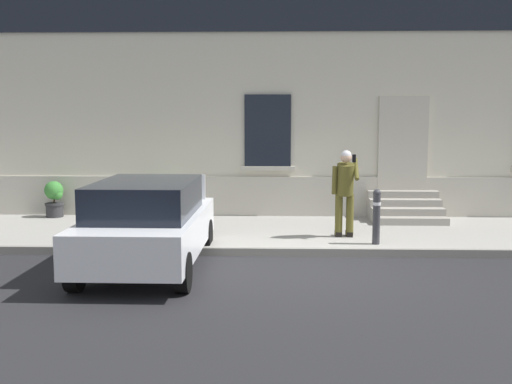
{
  "coord_description": "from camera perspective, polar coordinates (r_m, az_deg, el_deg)",
  "views": [
    {
      "loc": [
        -0.64,
        -10.16,
        2.57
      ],
      "look_at": [
        -1.02,
        1.6,
        1.1
      ],
      "focal_mm": 43.38,
      "sensor_mm": 36.0,
      "label": 1
    }
  ],
  "objects": [
    {
      "name": "bollard_far_left",
      "position": [
        11.81,
        -7.34,
        -1.98
      ],
      "size": [
        0.15,
        0.15,
        1.04
      ],
      "color": "#333338",
      "rests_on": "sidewalk"
    },
    {
      "name": "person_on_phone",
      "position": [
        12.31,
        8.21,
        0.41
      ],
      "size": [
        0.51,
        0.52,
        1.74
      ],
      "rotation": [
        0.0,
        0.0,
        0.28
      ],
      "color": "#514C1E",
      "rests_on": "sidewalk"
    },
    {
      "name": "building_facade",
      "position": [
        15.51,
        4.34,
        11.38
      ],
      "size": [
        24.0,
        1.52,
        7.5
      ],
      "color": "beige",
      "rests_on": "ground"
    },
    {
      "name": "curb_edge",
      "position": [
        11.4,
        5.07,
        -5.55
      ],
      "size": [
        24.0,
        0.12,
        0.15
      ],
      "primitive_type": "cube",
      "color": "gray",
      "rests_on": "ground"
    },
    {
      "name": "ground_plane",
      "position": [
        10.5,
        5.35,
        -7.08
      ],
      "size": [
        80.0,
        80.0,
        0.0
      ],
      "primitive_type": "plane",
      "color": "#232326"
    },
    {
      "name": "bollard_near_person",
      "position": [
        11.81,
        11.05,
        -2.06
      ],
      "size": [
        0.15,
        0.15,
        1.04
      ],
      "color": "#333338",
      "rests_on": "sidewalk"
    },
    {
      "name": "sidewalk",
      "position": [
        13.22,
        4.63,
        -3.78
      ],
      "size": [
        24.0,
        3.6,
        0.15
      ],
      "primitive_type": "cube",
      "color": "#99968E",
      "rests_on": "ground"
    },
    {
      "name": "planter_cream",
      "position": [
        14.73,
        -9.3,
        -0.64
      ],
      "size": [
        0.44,
        0.44,
        0.86
      ],
      "color": "beige",
      "rests_on": "sidewalk"
    },
    {
      "name": "hatchback_car_white",
      "position": [
        10.47,
        -9.92,
        -2.79
      ],
      "size": [
        1.81,
        4.08,
        1.5
      ],
      "color": "white",
      "rests_on": "ground"
    },
    {
      "name": "entrance_stoop",
      "position": [
        14.76,
        13.57,
        -1.57
      ],
      "size": [
        1.65,
        1.28,
        0.64
      ],
      "color": "#9E998E",
      "rests_on": "sidewalk"
    },
    {
      "name": "planter_charcoal",
      "position": [
        15.46,
        -18.09,
        -0.53
      ],
      "size": [
        0.44,
        0.44,
        0.86
      ],
      "color": "#2D2D30",
      "rests_on": "sidewalk"
    }
  ]
}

